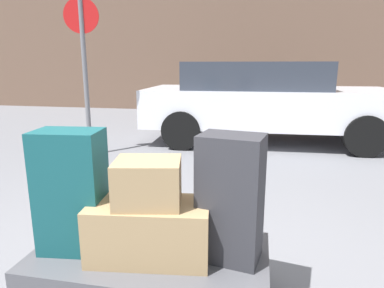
% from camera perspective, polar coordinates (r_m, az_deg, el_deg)
% --- Properties ---
extents(luggage_cart, '(1.32, 0.70, 0.34)m').
position_cam_1_polar(luggage_cart, '(2.08, -6.91, -19.06)').
color(luggage_cart, '#4C4C51').
rests_on(luggage_cart, ground_plane).
extents(duffel_bag_tan_front_right, '(0.68, 0.40, 0.31)m').
position_cam_1_polar(duffel_bag_tan_front_right, '(1.92, -7.15, -14.15)').
color(duffel_bag_tan_front_right, '#9E7F56').
rests_on(duffel_bag_tan_front_right, luggage_cart).
extents(suitcase_teal_rear_right, '(0.38, 0.28, 0.69)m').
position_cam_1_polar(suitcase_teal_rear_right, '(2.02, -19.51, -7.50)').
color(suitcase_teal_rear_right, '#144C51').
rests_on(suitcase_teal_rear_right, luggage_cart).
extents(suitcase_charcoal_front_left, '(0.36, 0.29, 0.69)m').
position_cam_1_polar(suitcase_charcoal_front_left, '(1.83, 6.43, -9.03)').
color(suitcase_charcoal_front_left, '#2D2D33').
rests_on(suitcase_charcoal_front_left, luggage_cart).
extents(duffel_bag_tan_topmost_pile, '(0.39, 0.34, 0.24)m').
position_cam_1_polar(duffel_bag_tan_topmost_pile, '(1.81, -7.40, -6.37)').
color(duffel_bag_tan_topmost_pile, '#9E7F56').
rests_on(duffel_bag_tan_topmost_pile, duffel_bag_tan_front_right).
extents(parked_car, '(4.37, 2.06, 1.42)m').
position_cam_1_polar(parked_car, '(6.29, 12.00, 7.28)').
color(parked_car, silver).
rests_on(parked_car, ground_plane).
extents(bollard_kerb_near, '(0.22, 0.22, 0.57)m').
position_cam_1_polar(bollard_kerb_near, '(7.93, 27.38, 3.78)').
color(bollard_kerb_near, '#72665B').
rests_on(bollard_kerb_near, ground_plane).
extents(no_parking_sign, '(0.49, 0.15, 2.31)m').
position_cam_1_polar(no_parking_sign, '(5.38, -17.60, 13.17)').
color(no_parking_sign, slate).
rests_on(no_parking_sign, ground_plane).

